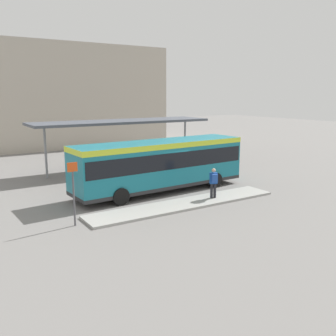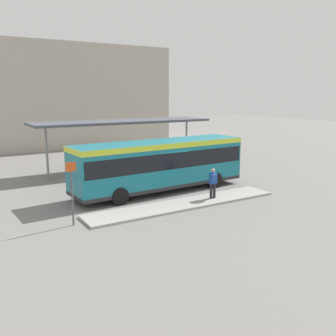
% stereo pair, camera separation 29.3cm
% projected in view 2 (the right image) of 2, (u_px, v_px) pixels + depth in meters
% --- Properties ---
extents(ground_plane, '(120.00, 120.00, 0.00)m').
position_uv_depth(ground_plane, '(160.00, 191.00, 22.08)').
color(ground_plane, slate).
extents(curb_island, '(10.68, 1.80, 0.12)m').
position_uv_depth(curb_island, '(184.00, 204.00, 19.25)').
color(curb_island, '#9E9E99').
rests_on(curb_island, ground_plane).
extents(city_bus, '(10.63, 2.96, 2.96)m').
position_uv_depth(city_bus, '(160.00, 162.00, 21.74)').
color(city_bus, '#197284').
rests_on(city_bus, ground_plane).
extents(pedestrian_waiting, '(0.48, 0.51, 1.62)m').
position_uv_depth(pedestrian_waiting, '(213.00, 181.00, 19.94)').
color(pedestrian_waiting, '#232328').
rests_on(pedestrian_waiting, curb_island).
extents(bicycle_orange, '(0.48, 1.70, 0.73)m').
position_uv_depth(bicycle_orange, '(221.00, 158.00, 31.51)').
color(bicycle_orange, black).
rests_on(bicycle_orange, ground_plane).
extents(bicycle_blue, '(0.48, 1.56, 0.68)m').
position_uv_depth(bicycle_blue, '(215.00, 157.00, 32.09)').
color(bicycle_blue, black).
rests_on(bicycle_blue, ground_plane).
extents(station_shelter, '(13.45, 3.47, 3.70)m').
position_uv_depth(station_shelter, '(123.00, 122.00, 27.85)').
color(station_shelter, '#4C515B').
rests_on(station_shelter, ground_plane).
extents(potted_planter_near_shelter, '(0.81, 0.81, 1.31)m').
position_uv_depth(potted_planter_near_shelter, '(177.00, 162.00, 27.82)').
color(potted_planter_near_shelter, slate).
rests_on(potted_planter_near_shelter, ground_plane).
extents(platform_sign, '(0.44, 0.08, 2.80)m').
position_uv_depth(platform_sign, '(72.00, 191.00, 16.03)').
color(platform_sign, '#4C4C51').
rests_on(platform_sign, ground_plane).
extents(station_building, '(24.03, 12.98, 10.75)m').
position_uv_depth(station_building, '(50.00, 96.00, 42.66)').
color(station_building, '#B2A899').
rests_on(station_building, ground_plane).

